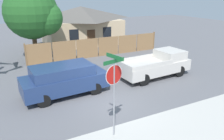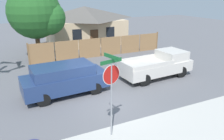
% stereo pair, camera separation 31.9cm
% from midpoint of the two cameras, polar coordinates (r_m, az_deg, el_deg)
% --- Properties ---
extents(ground_plane, '(80.00, 80.00, 0.00)m').
position_cam_midpoint_polar(ground_plane, '(12.02, 0.34, -8.70)').
color(ground_plane, slate).
extents(wooden_fence, '(12.99, 0.12, 1.87)m').
position_cam_midpoint_polar(wooden_fence, '(20.69, -2.52, 5.98)').
color(wooden_fence, '#997047').
rests_on(wooden_fence, ground).
extents(house, '(9.16, 6.61, 4.28)m').
position_cam_midpoint_polar(house, '(26.72, -6.74, 11.79)').
color(house, beige).
rests_on(house, ground).
extents(oak_tree, '(4.74, 4.52, 6.40)m').
position_cam_midpoint_polar(oak_tree, '(20.27, -18.46, 13.80)').
color(oak_tree, brown).
rests_on(oak_tree, ground).
extents(red_suv, '(4.98, 2.35, 1.81)m').
position_cam_midpoint_polar(red_suv, '(12.98, -11.57, -2.15)').
color(red_suv, navy).
rests_on(red_suv, ground).
extents(orange_pickup, '(5.33, 2.36, 1.79)m').
position_cam_midpoint_polar(orange_pickup, '(15.84, 12.60, 1.32)').
color(orange_pickup, silver).
rests_on(orange_pickup, ground).
extents(stop_sign, '(0.98, 0.88, 3.50)m').
position_cam_midpoint_polar(stop_sign, '(8.45, 0.91, -3.16)').
color(stop_sign, gray).
rests_on(stop_sign, ground).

